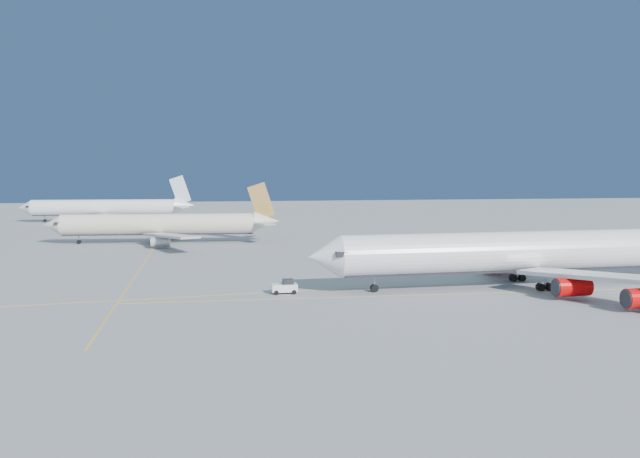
{
  "coord_description": "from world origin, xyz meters",
  "views": [
    {
      "loc": [
        -26.09,
        -118.17,
        20.37
      ],
      "look_at": [
        -5.06,
        21.34,
        7.0
      ],
      "focal_mm": 40.0,
      "sensor_mm": 36.0,
      "label": 1
    }
  ],
  "objects_px": {
    "airliner_virgin": "(534,252)",
    "airliner_etihad": "(164,225)",
    "pushback_tug": "(285,287)",
    "airliner_third": "(108,208)"
  },
  "relations": [
    {
      "from": "airliner_third",
      "to": "pushback_tug",
      "type": "height_order",
      "value": "airliner_third"
    },
    {
      "from": "airliner_virgin",
      "to": "airliner_third",
      "type": "relative_size",
      "value": 1.29
    },
    {
      "from": "airliner_etihad",
      "to": "pushback_tug",
      "type": "distance_m",
      "value": 76.91
    },
    {
      "from": "pushback_tug",
      "to": "airliner_virgin",
      "type": "bearing_deg",
      "value": -1.31
    },
    {
      "from": "airliner_virgin",
      "to": "airliner_etihad",
      "type": "height_order",
      "value": "airliner_virgin"
    },
    {
      "from": "airliner_virgin",
      "to": "pushback_tug",
      "type": "height_order",
      "value": "airliner_virgin"
    },
    {
      "from": "airliner_third",
      "to": "pushback_tug",
      "type": "distance_m",
      "value": 148.51
    },
    {
      "from": "airliner_virgin",
      "to": "airliner_etihad",
      "type": "distance_m",
      "value": 96.94
    },
    {
      "from": "airliner_virgin",
      "to": "airliner_third",
      "type": "distance_m",
      "value": 165.35
    },
    {
      "from": "airliner_virgin",
      "to": "airliner_etihad",
      "type": "bearing_deg",
      "value": 128.1
    }
  ]
}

